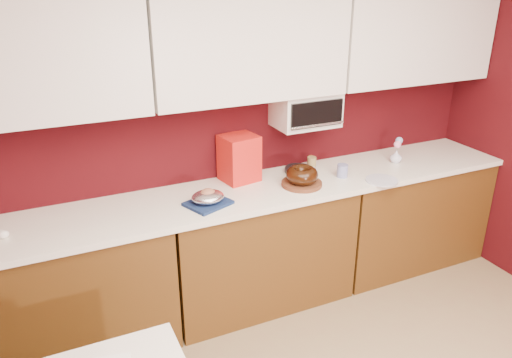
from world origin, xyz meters
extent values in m
cube|color=#3E080C|center=(0.00, 2.25, 1.25)|extent=(4.00, 0.02, 2.50)
cube|color=#543310|center=(-1.33, 1.94, 0.43)|extent=(1.31, 0.58, 0.86)
cube|color=#543310|center=(0.00, 1.94, 0.43)|extent=(1.31, 0.58, 0.86)
cube|color=#543310|center=(1.33, 1.94, 0.43)|extent=(1.31, 0.58, 0.86)
cube|color=white|center=(0.00, 1.94, 0.88)|extent=(4.00, 0.62, 0.04)
cube|color=white|center=(-1.33, 2.08, 1.85)|extent=(1.31, 0.33, 0.70)
cube|color=white|center=(0.00, 2.08, 1.85)|extent=(1.31, 0.33, 0.70)
cube|color=white|center=(1.33, 2.08, 1.85)|extent=(1.31, 0.33, 0.70)
cube|color=white|center=(0.45, 2.10, 1.38)|extent=(0.45, 0.30, 0.25)
cube|color=black|center=(0.45, 1.94, 1.38)|extent=(0.40, 0.02, 0.18)
cylinder|color=silver|center=(0.45, 1.93, 1.30)|extent=(0.42, 0.02, 0.02)
cylinder|color=brown|center=(0.30, 1.86, 0.91)|extent=(0.37, 0.37, 0.03)
torus|color=black|center=(0.30, 1.86, 0.98)|extent=(0.30, 0.30, 0.09)
cube|color=#15254F|center=(-0.40, 1.84, 0.91)|extent=(0.32, 0.30, 0.02)
ellipsoid|color=white|center=(-0.40, 1.84, 0.96)|extent=(0.27, 0.25, 0.08)
ellipsoid|color=#AA694D|center=(-0.40, 1.84, 0.98)|extent=(0.11, 0.10, 0.06)
cube|color=#B10B1E|center=(-0.05, 2.14, 1.07)|extent=(0.28, 0.26, 0.33)
cylinder|color=black|center=(0.40, 2.09, 0.92)|extent=(0.26, 0.26, 0.04)
imported|color=white|center=(0.42, 1.95, 0.95)|extent=(0.11, 0.11, 0.09)
cylinder|color=navy|center=(0.65, 1.88, 0.95)|extent=(0.10, 0.10, 0.09)
imported|color=silver|center=(1.19, 1.95, 0.96)|extent=(0.09, 0.09, 0.11)
sphere|color=pink|center=(1.19, 1.95, 1.05)|extent=(0.06, 0.06, 0.06)
sphere|color=#85A3D5|center=(1.22, 1.97, 1.07)|extent=(0.06, 0.06, 0.06)
cylinder|color=silver|center=(0.86, 1.69, 0.91)|extent=(0.25, 0.25, 0.01)
cylinder|color=#914E1A|center=(0.53, 2.14, 0.95)|extent=(0.03, 0.03, 0.10)
cylinder|color=olive|center=(0.52, 2.10, 0.95)|extent=(0.08, 0.08, 0.10)
ellipsoid|color=white|center=(-1.60, 1.93, 0.92)|extent=(0.07, 0.06, 0.05)
ellipsoid|color=white|center=(-1.59, 1.91, 0.92)|extent=(0.07, 0.06, 0.05)
camera|label=1|loc=(-1.33, -0.91, 2.28)|focal=35.00mm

